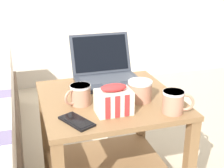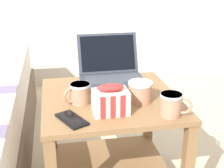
{
  "view_description": "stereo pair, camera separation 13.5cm",
  "coord_description": "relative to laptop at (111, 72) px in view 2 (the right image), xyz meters",
  "views": [
    {
      "loc": [
        -0.37,
        -1.25,
        1.1
      ],
      "look_at": [
        0.0,
        -0.04,
        0.61
      ],
      "focal_mm": 50.0,
      "sensor_mm": 36.0,
      "label": 1
    },
    {
      "loc": [
        -0.24,
        -1.28,
        1.1
      ],
      "look_at": [
        0.0,
        -0.04,
        0.61
      ],
      "focal_mm": 50.0,
      "sensor_mm": 36.0,
      "label": 2
    }
  ],
  "objects": [
    {
      "name": "bedside_table",
      "position": [
        -0.05,
        -0.22,
        -0.23
      ],
      "size": [
        0.61,
        0.6,
        0.53
      ],
      "color": "olive",
      "rests_on": "ground_plane"
    },
    {
      "name": "mug_mid_center",
      "position": [
        0.16,
        -0.44,
        0.01
      ],
      "size": [
        0.12,
        0.09,
        0.09
      ],
      "color": "tan",
      "rests_on": "bedside_table"
    },
    {
      "name": "laptop",
      "position": [
        0.0,
        0.0,
        0.0
      ],
      "size": [
        0.32,
        0.3,
        0.22
      ],
      "color": "#333842",
      "rests_on": "bedside_table"
    },
    {
      "name": "cell_phone",
      "position": [
        -0.24,
        -0.41,
        -0.04
      ],
      "size": [
        0.13,
        0.16,
        0.01
      ],
      "color": "black",
      "rests_on": "bedside_table"
    },
    {
      "name": "mug_front_left",
      "position": [
        -0.19,
        -0.25,
        0.0
      ],
      "size": [
        0.12,
        0.09,
        0.09
      ],
      "color": "tan",
      "rests_on": "bedside_table"
    },
    {
      "name": "snack_bag",
      "position": [
        -0.08,
        -0.37,
        0.01
      ],
      "size": [
        0.14,
        0.1,
        0.12
      ],
      "color": "silver",
      "rests_on": "bedside_table"
    },
    {
      "name": "mug_front_right",
      "position": [
        0.07,
        -0.29,
        0.01
      ],
      "size": [
        0.11,
        0.13,
        0.09
      ],
      "color": "tan",
      "rests_on": "bedside_table"
    }
  ]
}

